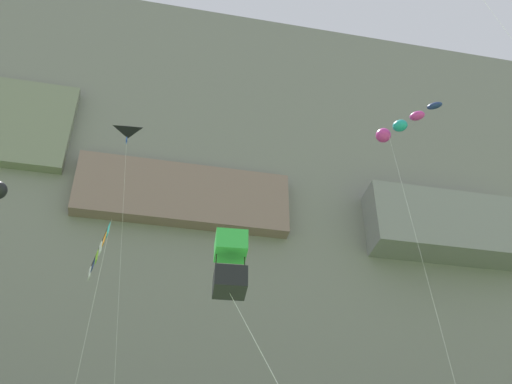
% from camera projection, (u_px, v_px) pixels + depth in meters
% --- Properties ---
extents(cliff_face, '(180.00, 28.35, 57.20)m').
position_uv_depth(cliff_face, '(167.00, 302.00, 60.32)').
color(cliff_face, slate).
rests_on(cliff_face, ground).
extents(kite_box_near_cliff, '(2.63, 4.90, 9.20)m').
position_uv_depth(kite_box_near_cliff, '(231.00, 265.00, 13.54)').
color(kite_box_near_cliff, green).
rests_on(kite_box_near_cliff, ground).
extents(kite_delta_low_right, '(3.20, 3.99, 29.66)m').
position_uv_depth(kite_delta_low_right, '(126.00, 154.00, 41.84)').
color(kite_delta_low_right, black).
rests_on(kite_delta_low_right, ground).
extents(kite_banner_front_field, '(1.20, 7.69, 18.52)m').
position_uv_depth(kite_banner_front_field, '(97.00, 259.00, 31.77)').
color(kite_banner_front_field, black).
rests_on(kite_banner_front_field, ground).
extents(kite_windsock_far_left, '(3.70, 6.38, 29.33)m').
position_uv_depth(kite_windsock_far_left, '(399.00, 127.00, 39.78)').
color(kite_windsock_far_left, '#CC3399').
rests_on(kite_windsock_far_left, ground).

